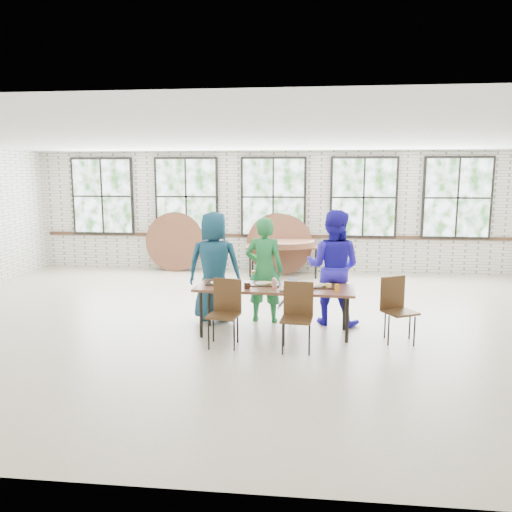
{
  "coord_description": "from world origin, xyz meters",
  "views": [
    {
      "loc": [
        0.89,
        -7.96,
        2.43
      ],
      "look_at": [
        0.0,
        0.4,
        1.05
      ],
      "focal_mm": 35.0,
      "sensor_mm": 36.0,
      "label": 1
    }
  ],
  "objects": [
    {
      "name": "chair_spare",
      "position": [
        2.18,
        -0.68,
        0.56
      ],
      "size": [
        0.56,
        0.56,
        0.95
      ],
      "rotation": [
        0.0,
        0.0,
        0.49
      ],
      "color": "#482E18",
      "rests_on": "ground"
    },
    {
      "name": "adult_teal",
      "position": [
        -0.67,
        0.08,
        0.92
      ],
      "size": [
        0.9,
        0.59,
        1.83
      ],
      "primitive_type": "imported",
      "rotation": [
        0.0,
        0.0,
        3.15
      ],
      "color": "navy",
      "rests_on": "ground"
    },
    {
      "name": "round_tops_stacked",
      "position": [
        0.29,
        3.91,
        0.8
      ],
      "size": [
        1.5,
        1.5,
        0.13
      ],
      "color": "brown",
      "rests_on": "storage_table"
    },
    {
      "name": "chair_near_left",
      "position": [
        -0.28,
        -1.12,
        0.56
      ],
      "size": [
        0.48,
        0.47,
        0.95
      ],
      "rotation": [
        0.0,
        0.0,
        -0.16
      ],
      "color": "#482E18",
      "rests_on": "ground"
    },
    {
      "name": "dining_table",
      "position": [
        0.39,
        -0.57,
        0.69
      ],
      "size": [
        2.44,
        0.94,
        0.74
      ],
      "rotation": [
        0.0,
        0.0,
        -0.06
      ],
      "color": "brown",
      "rests_on": "ground"
    },
    {
      "name": "adult_blue",
      "position": [
        1.29,
        0.08,
        0.94
      ],
      "size": [
        1.08,
        0.95,
        1.87
      ],
      "primitive_type": "imported",
      "rotation": [
        0.0,
        0.0,
        2.84
      ],
      "color": "#261BC2",
      "rests_on": "ground"
    },
    {
      "name": "room",
      "position": [
        0.0,
        4.44,
        1.83
      ],
      "size": [
        12.0,
        12.0,
        12.0
      ],
      "color": "beige",
      "rests_on": "ground"
    },
    {
      "name": "round_tops_leaning",
      "position": [
        -0.71,
        4.22,
        0.73
      ],
      "size": [
        4.22,
        0.45,
        1.49
      ],
      "color": "brown",
      "rests_on": "ground"
    },
    {
      "name": "adult_green",
      "position": [
        0.17,
        0.08,
        0.87
      ],
      "size": [
        0.66,
        0.46,
        1.75
      ],
      "primitive_type": "imported",
      "rotation": [
        0.0,
        0.0,
        3.08
      ],
      "color": "#22823E",
      "rests_on": "ground"
    },
    {
      "name": "storage_table",
      "position": [
        0.29,
        3.91,
        0.69
      ],
      "size": [
        1.86,
        0.92,
        0.74
      ],
      "rotation": [
        0.0,
        0.0,
        0.1
      ],
      "color": "brown",
      "rests_on": "ground"
    },
    {
      "name": "toddler",
      "position": [
        0.64,
        0.08,
        0.37
      ],
      "size": [
        0.55,
        0.44,
        0.75
      ],
      "primitive_type": "imported",
      "rotation": [
        0.0,
        0.0,
        3.53
      ],
      "color": "#201748",
      "rests_on": "ground"
    },
    {
      "name": "chair_near_right",
      "position": [
        0.75,
        -1.2,
        0.56
      ],
      "size": [
        0.46,
        0.44,
        0.95
      ],
      "rotation": [
        0.0,
        0.0,
        -0.1
      ],
      "color": "#482E18",
      "rests_on": "ground"
    },
    {
      "name": "tabletop_clutter",
      "position": [
        0.46,
        -0.6,
        0.77
      ],
      "size": [
        2.02,
        0.62,
        0.11
      ],
      "color": "black",
      "rests_on": "dining_table"
    }
  ]
}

